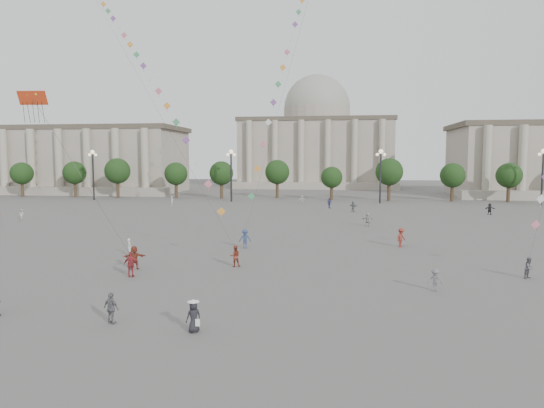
# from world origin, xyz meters

# --- Properties ---
(ground) EXTENTS (360.00, 360.00, 0.00)m
(ground) POSITION_xyz_m (0.00, 0.00, 0.00)
(ground) COLOR #53504E
(ground) RESTS_ON ground
(hall_west) EXTENTS (84.00, 26.22, 17.20)m
(hall_west) POSITION_xyz_m (-75.00, 93.89, 8.43)
(hall_west) COLOR gray
(hall_west) RESTS_ON ground
(hall_central) EXTENTS (48.30, 34.30, 35.50)m
(hall_central) POSITION_xyz_m (0.00, 129.22, 14.23)
(hall_central) COLOR gray
(hall_central) RESTS_ON ground
(tree_row) EXTENTS (137.12, 5.12, 8.00)m
(tree_row) POSITION_xyz_m (0.00, 78.00, 5.39)
(tree_row) COLOR #332719
(tree_row) RESTS_ON ground
(lamp_post_far_west) EXTENTS (2.00, 0.90, 10.65)m
(lamp_post_far_west) POSITION_xyz_m (-45.00, 70.00, 7.35)
(lamp_post_far_west) COLOR #262628
(lamp_post_far_west) RESTS_ON ground
(lamp_post_mid_west) EXTENTS (2.00, 0.90, 10.65)m
(lamp_post_mid_west) POSITION_xyz_m (-15.00, 70.00, 7.35)
(lamp_post_mid_west) COLOR #262628
(lamp_post_mid_west) RESTS_ON ground
(lamp_post_mid_east) EXTENTS (2.00, 0.90, 10.65)m
(lamp_post_mid_east) POSITION_xyz_m (15.00, 70.00, 7.35)
(lamp_post_mid_east) COLOR #262628
(lamp_post_mid_east) RESTS_ON ground
(lamp_post_far_east) EXTENTS (2.00, 0.90, 10.65)m
(lamp_post_far_east) POSITION_xyz_m (45.00, 70.00, 7.35)
(lamp_post_far_east) COLOR #262628
(lamp_post_far_east) RESTS_ON ground
(person_crowd_0) EXTENTS (1.10, 1.09, 1.86)m
(person_crowd_0) POSITION_xyz_m (5.18, 58.78, 0.93)
(person_crowd_0) COLOR navy
(person_crowd_0) RESTS_ON ground
(person_crowd_1) EXTENTS (0.96, 0.88, 1.60)m
(person_crowd_1) POSITION_xyz_m (-38.21, 36.09, 0.80)
(person_crowd_1) COLOR silver
(person_crowd_1) RESTS_ON ground
(person_crowd_4) EXTENTS (1.53, 1.32, 1.66)m
(person_crowd_4) POSITION_xyz_m (-0.21, 66.65, 0.83)
(person_crowd_4) COLOR silver
(person_crowd_4) RESTS_ON ground
(person_crowd_6) EXTENTS (1.11, 0.87, 1.50)m
(person_crowd_6) POSITION_xyz_m (12.82, 4.99, 0.75)
(person_crowd_6) COLOR slate
(person_crowd_6) RESTS_ON ground
(person_crowd_7) EXTENTS (1.68, 0.84, 1.74)m
(person_crowd_7) POSITION_xyz_m (10.44, 36.23, 0.87)
(person_crowd_7) COLOR #B0B1AC
(person_crowd_7) RESTS_ON ground
(person_crowd_8) EXTENTS (1.35, 1.39, 1.91)m
(person_crowd_8) POSITION_xyz_m (12.74, 21.23, 0.95)
(person_crowd_8) COLOR maroon
(person_crowd_8) RESTS_ON ground
(person_crowd_9) EXTENTS (1.71, 0.69, 1.79)m
(person_crowd_9) POSITION_xyz_m (30.30, 51.97, 0.90)
(person_crowd_9) COLOR black
(person_crowd_9) RESTS_ON ground
(person_crowd_10) EXTENTS (0.66, 0.78, 1.81)m
(person_crowd_10) POSITION_xyz_m (-24.22, 60.01, 0.91)
(person_crowd_10) COLOR silver
(person_crowd_10) RESTS_ON ground
(person_crowd_12) EXTENTS (1.60, 1.55, 1.82)m
(person_crowd_12) POSITION_xyz_m (9.18, 53.27, 0.91)
(person_crowd_12) COLOR slate
(person_crowd_12) RESTS_ON ground
(person_crowd_13) EXTENTS (0.63, 0.67, 1.54)m
(person_crowd_13) POSITION_xyz_m (-12.24, 13.87, 0.77)
(person_crowd_13) COLOR silver
(person_crowd_13) RESTS_ON ground
(tourist_0) EXTENTS (1.15, 0.59, 1.88)m
(tourist_0) POSITION_xyz_m (-8.65, 6.06, 0.94)
(tourist_0) COLOR #9E2B30
(tourist_0) RESTS_ON ground
(tourist_2) EXTENTS (1.82, 1.11, 1.87)m
(tourist_2) POSITION_xyz_m (-9.46, 8.55, 0.94)
(tourist_2) COLOR brown
(tourist_2) RESTS_ON ground
(tourist_3) EXTENTS (1.07, 0.73, 1.69)m
(tourist_3) POSITION_xyz_m (-5.41, -3.82, 0.85)
(tourist_3) COLOR slate
(tourist_3) RESTS_ON ground
(kite_flyer_0) EXTENTS (0.98, 0.85, 1.70)m
(kite_flyer_0) POSITION_xyz_m (-1.77, 10.55, 0.85)
(kite_flyer_0) COLOR maroon
(kite_flyer_0) RESTS_ON ground
(kite_flyer_1) EXTENTS (1.34, 0.97, 1.87)m
(kite_flyer_1) POSITION_xyz_m (-2.46, 18.60, 0.93)
(kite_flyer_1) COLOR navy
(kite_flyer_1) RESTS_ON ground
(kite_flyer_2) EXTENTS (0.96, 0.93, 1.55)m
(kite_flyer_2) POSITION_xyz_m (20.32, 9.46, 0.78)
(kite_flyer_2) COLOR #58585C
(kite_flyer_2) RESTS_ON ground
(hat_person) EXTENTS (0.92, 0.88, 1.69)m
(hat_person) POSITION_xyz_m (-0.76, -4.43, 0.84)
(hat_person) COLOR black
(hat_person) RESTS_ON ground
(dragon_kite) EXTENTS (5.21, 1.06, 14.36)m
(dragon_kite) POSITION_xyz_m (-16.73, 7.46, 12.58)
(dragon_kite) COLOR red
(dragon_kite) RESTS_ON ground
(kite_train_west) EXTENTS (33.76, 39.12, 65.73)m
(kite_train_west) POSITION_xyz_m (-19.77, 31.75, 22.85)
(kite_train_west) COLOR #3F3F3F
(kite_train_west) RESTS_ON ground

